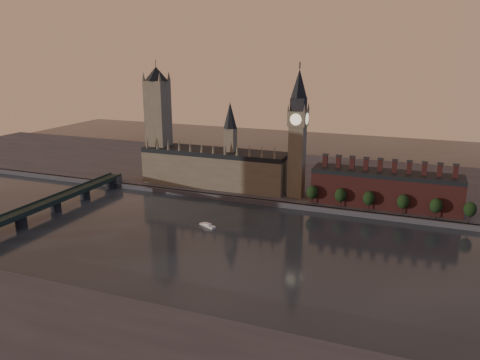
% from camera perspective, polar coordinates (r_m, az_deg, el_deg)
% --- Properties ---
extents(ground, '(900.00, 900.00, 0.00)m').
position_cam_1_polar(ground, '(293.53, -0.69, -8.47)').
color(ground, black).
rests_on(ground, ground).
extents(north_bank, '(900.00, 182.00, 4.00)m').
position_cam_1_polar(north_bank, '(453.84, 7.75, 0.35)').
color(north_bank, '#4A494F').
rests_on(north_bank, ground).
extents(palace_of_westminster, '(130.00, 30.30, 74.00)m').
position_cam_1_polar(palace_of_westminster, '(411.10, -3.04, 1.71)').
color(palace_of_westminster, '#766C54').
rests_on(palace_of_westminster, north_bank).
extents(victoria_tower, '(24.00, 24.00, 108.00)m').
position_cam_1_polar(victoria_tower, '(429.70, -9.93, 7.19)').
color(victoria_tower, '#766C54').
rests_on(victoria_tower, north_bank).
extents(big_ben, '(15.00, 15.00, 107.00)m').
position_cam_1_polar(big_ben, '(375.24, 7.04, 5.79)').
color(big_ben, '#766C54').
rests_on(big_ben, north_bank).
extents(chimney_block, '(110.00, 25.00, 37.00)m').
position_cam_1_polar(chimney_block, '(373.30, 17.30, -1.00)').
color(chimney_block, '#5C2723').
rests_on(chimney_block, north_bank).
extents(embankment_tree_0, '(8.60, 8.60, 14.88)m').
position_cam_1_polar(embankment_tree_0, '(366.56, 8.80, -1.48)').
color(embankment_tree_0, black).
rests_on(embankment_tree_0, north_bank).
extents(embankment_tree_1, '(8.60, 8.60, 14.88)m').
position_cam_1_polar(embankment_tree_1, '(363.00, 12.15, -1.82)').
color(embankment_tree_1, black).
rests_on(embankment_tree_1, north_bank).
extents(embankment_tree_2, '(8.60, 8.60, 14.88)m').
position_cam_1_polar(embankment_tree_2, '(360.54, 15.43, -2.15)').
color(embankment_tree_2, black).
rests_on(embankment_tree_2, north_bank).
extents(embankment_tree_3, '(8.60, 8.60, 14.88)m').
position_cam_1_polar(embankment_tree_3, '(359.99, 19.26, -2.50)').
color(embankment_tree_3, black).
rests_on(embankment_tree_3, north_bank).
extents(embankment_tree_4, '(8.60, 8.60, 14.88)m').
position_cam_1_polar(embankment_tree_4, '(358.90, 22.77, -2.90)').
color(embankment_tree_4, black).
rests_on(embankment_tree_4, north_bank).
extents(embankment_tree_5, '(8.60, 8.60, 14.88)m').
position_cam_1_polar(embankment_tree_5, '(360.48, 26.25, -3.23)').
color(embankment_tree_5, black).
rests_on(embankment_tree_5, north_bank).
extents(westminster_bridge, '(14.00, 200.00, 11.55)m').
position_cam_1_polar(westminster_bridge, '(372.00, -23.64, -3.35)').
color(westminster_bridge, '#1B2B25').
rests_on(westminster_bridge, ground).
extents(river_boat, '(13.53, 8.40, 2.62)m').
position_cam_1_polar(river_boat, '(329.98, -3.98, -5.55)').
color(river_boat, silver).
rests_on(river_boat, ground).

